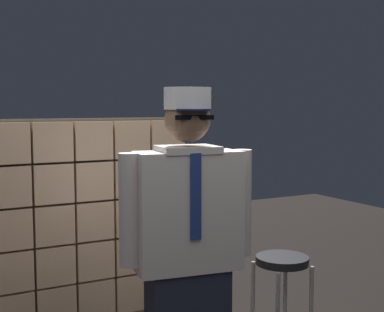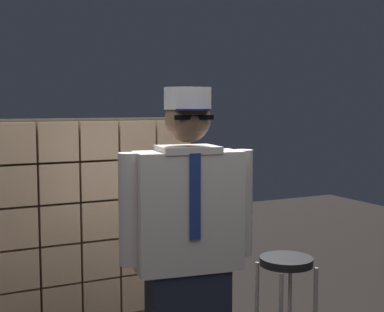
% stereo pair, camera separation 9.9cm
% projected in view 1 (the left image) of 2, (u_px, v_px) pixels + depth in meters
% --- Properties ---
extents(glass_block_wall, '(1.39, 0.10, 1.67)m').
position_uv_depth(glass_block_wall, '(94.00, 240.00, 3.70)').
color(glass_block_wall, '#E0B78C').
rests_on(glass_block_wall, ground).
extents(standing_person, '(0.73, 0.35, 1.83)m').
position_uv_depth(standing_person, '(188.00, 255.00, 2.83)').
color(standing_person, '#1E2333').
rests_on(standing_person, ground).
extents(bar_stool, '(0.34, 0.34, 0.77)m').
position_uv_depth(bar_stool, '(282.00, 286.00, 3.48)').
color(bar_stool, black).
rests_on(bar_stool, ground).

